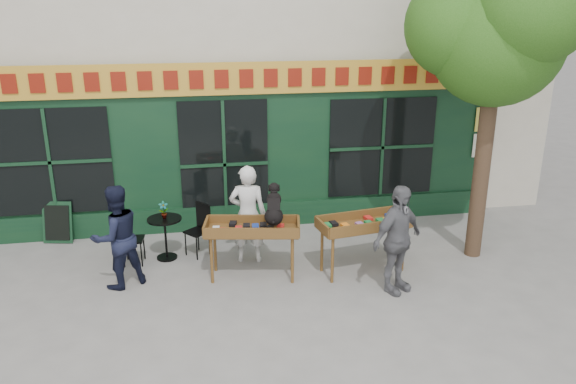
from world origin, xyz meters
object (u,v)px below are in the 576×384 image
Objects in this scene: book_cart_right at (364,226)px; man_left at (117,237)px; book_cart_center at (252,231)px; woman at (248,214)px; man_right at (397,240)px; bistro_table at (165,230)px; dog at (274,204)px.

book_cart_right is 3.99m from man_left.
man_left is at bearing -172.02° from book_cart_center.
book_cart_right is at bearing 167.59° from woman.
man_right is 4.38m from man_left.
woman is (0.00, 0.65, 0.05)m from book_cart_center.
book_cart_right is 3.47m from bistro_table.
woman is 1.00× the size of man_right.
bistro_table is at bearing 155.78° from book_cart_center.
bistro_table is (-1.43, 0.33, -0.33)m from woman.
man_right reaches higher than man_left.
book_cart_right reaches higher than bistro_table.
book_cart_center is 1.76m from bistro_table.
man_left reaches higher than book_cart_center.
book_cart_center is at bearing 167.34° from book_cart_right.
woman is at bearing 148.39° from book_cart_right.
man_left reaches higher than book_cart_right.
book_cart_center is 0.94× the size of man_left.
man_right is (0.30, -0.75, 0.05)m from book_cart_right.
bistro_table is (-1.43, 0.98, -0.28)m from book_cart_center.
woman reaches higher than book_cart_center.
woman reaches higher than man_left.
book_cart_right is at bearing -18.33° from bistro_table.
book_cart_right is at bearing 147.41° from man_left.
woman is at bearing 165.18° from man_left.
book_cart_right is 0.81m from man_right.
man_right is 1.03× the size of man_left.
woman reaches higher than dog.
dog is 0.34× the size of woman.
book_cart_right is at bearing 6.54° from book_cart_center.
book_cart_center is at bearing -178.13° from dog.
book_cart_right is 0.90× the size of man_right.
man_left is at bearing 25.07° from woman.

